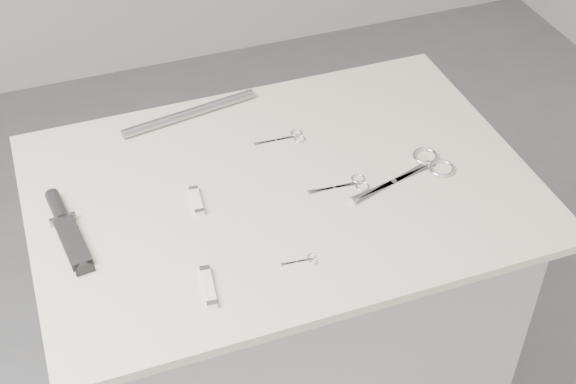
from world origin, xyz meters
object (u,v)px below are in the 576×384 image
object	(u,v)px
embroidery_scissors_b	(288,138)
sheathed_knife	(66,226)
plinth	(283,333)
metal_rail	(189,113)
tiny_scissors	(304,261)
pocket_knife_a	(197,201)
pocket_knife_b	(209,287)
embroidery_scissors_a	(349,185)
large_shears	(419,169)

from	to	relation	value
embroidery_scissors_b	sheathed_knife	world-z (taller)	sheathed_knife
plinth	embroidery_scissors_b	bearing A→B (deg)	65.23
sheathed_knife	metal_rail	world-z (taller)	same
tiny_scissors	metal_rail	xyz separation A→B (m)	(-0.08, 0.50, 0.01)
pocket_knife_a	pocket_knife_b	size ratio (longest dim) A/B	0.82
pocket_knife_a	sheathed_knife	bearing A→B (deg)	91.91
embroidery_scissors_b	pocket_knife_a	distance (m)	0.27
sheathed_knife	pocket_knife_a	world-z (taller)	sheathed_knife
pocket_knife_a	tiny_scissors	bearing A→B (deg)	-142.13
embroidery_scissors_a	sheathed_knife	bearing A→B (deg)	176.92
pocket_knife_a	metal_rail	bearing A→B (deg)	-6.93
plinth	pocket_knife_a	world-z (taller)	pocket_knife_a
tiny_scissors	metal_rail	size ratio (longest dim) A/B	0.21
pocket_knife_a	pocket_knife_b	world-z (taller)	pocket_knife_b
large_shears	embroidery_scissors_a	xyz separation A→B (m)	(-0.15, 0.01, -0.00)
pocket_knife_a	embroidery_scissors_b	bearing A→B (deg)	-55.69
pocket_knife_a	metal_rail	world-z (taller)	metal_rail
embroidery_scissors_b	tiny_scissors	size ratio (longest dim) A/B	1.66
tiny_scissors	sheathed_knife	distance (m)	0.46
tiny_scissors	pocket_knife_a	xyz separation A→B (m)	(-0.14, 0.22, 0.00)
embroidery_scissors_b	pocket_knife_a	world-z (taller)	pocket_knife_a
pocket_knife_b	large_shears	bearing A→B (deg)	-64.41
sheathed_knife	pocket_knife_a	size ratio (longest dim) A/B	2.78
embroidery_scissors_a	pocket_knife_b	size ratio (longest dim) A/B	1.30
plinth	sheathed_knife	distance (m)	0.64
plinth	pocket_knife_b	size ratio (longest dim) A/B	9.36
plinth	embroidery_scissors_a	bearing A→B (deg)	-20.68
plinth	sheathed_knife	size ratio (longest dim) A/B	4.08
pocket_knife_b	pocket_knife_a	bearing A→B (deg)	-2.82
pocket_knife_b	metal_rail	distance (m)	0.52
large_shears	metal_rail	bearing A→B (deg)	124.35
embroidery_scissors_a	metal_rail	bearing A→B (deg)	129.57
embroidery_scissors_a	pocket_knife_b	bearing A→B (deg)	-149.37
embroidery_scissors_a	pocket_knife_a	world-z (taller)	pocket_knife_a
large_shears	tiny_scissors	xyz separation A→B (m)	(-0.31, -0.16, -0.00)
plinth	large_shears	xyz separation A→B (m)	(0.28, -0.05, 0.47)
embroidery_scissors_a	metal_rail	world-z (taller)	metal_rail
embroidery_scissors_b	metal_rail	distance (m)	0.23
plinth	metal_rail	size ratio (longest dim) A/B	2.85
tiny_scissors	pocket_knife_a	distance (m)	0.26
large_shears	pocket_knife_a	xyz separation A→B (m)	(-0.46, 0.06, 0.00)
pocket_knife_b	metal_rail	size ratio (longest dim) A/B	0.30
pocket_knife_a	pocket_knife_b	distance (m)	0.23
large_shears	pocket_knife_a	size ratio (longest dim) A/B	3.06
embroidery_scissors_b	pocket_knife_b	size ratio (longest dim) A/B	1.16
embroidery_scissors_a	tiny_scissors	distance (m)	0.23
embroidery_scissors_a	pocket_knife_b	world-z (taller)	pocket_knife_b
sheathed_knife	embroidery_scissors_b	bearing A→B (deg)	-83.27
large_shears	pocket_knife_b	bearing A→B (deg)	-176.36
plinth	metal_rail	xyz separation A→B (m)	(-0.12, 0.29, 0.48)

